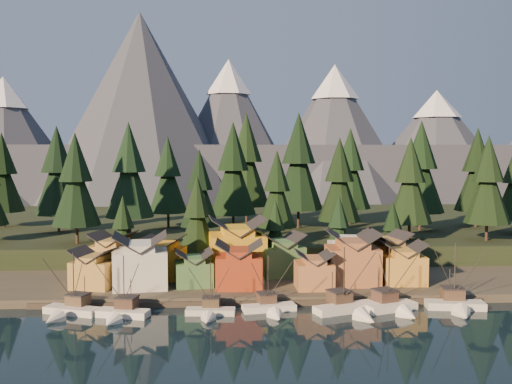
{
  "coord_description": "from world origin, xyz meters",
  "views": [
    {
      "loc": [
        -5.18,
        -83.44,
        27.16
      ],
      "look_at": [
        0.28,
        30.0,
        19.04
      ],
      "focal_mm": 40.0,
      "sensor_mm": 36.0,
      "label": 1
    }
  ],
  "objects_px": {
    "boat_4": "(350,301)",
    "boat_6": "(457,296)",
    "boat_5": "(394,297)",
    "house_back_0": "(113,253)",
    "boat_2": "(210,305)",
    "boat_0": "(68,303)",
    "boat_3": "(271,301)",
    "house_front_0": "(94,267)",
    "house_back_1": "(165,256)",
    "boat_1": "(120,305)",
    "house_front_1": "(140,259)"
  },
  "relations": [
    {
      "from": "boat_4",
      "to": "boat_6",
      "type": "distance_m",
      "value": 18.68
    },
    {
      "from": "boat_5",
      "to": "house_back_0",
      "type": "relative_size",
      "value": 1.26
    },
    {
      "from": "boat_2",
      "to": "house_back_0",
      "type": "xyz_separation_m",
      "value": [
        -20.79,
        25.46,
        4.33
      ]
    },
    {
      "from": "boat_4",
      "to": "boat_6",
      "type": "relative_size",
      "value": 0.98
    },
    {
      "from": "boat_0",
      "to": "boat_4",
      "type": "relative_size",
      "value": 0.92
    },
    {
      "from": "boat_3",
      "to": "house_front_0",
      "type": "relative_size",
      "value": 1.17
    },
    {
      "from": "boat_0",
      "to": "house_back_1",
      "type": "bearing_deg",
      "value": 76.54
    },
    {
      "from": "boat_1",
      "to": "boat_4",
      "type": "relative_size",
      "value": 0.91
    },
    {
      "from": "boat_5",
      "to": "house_back_1",
      "type": "height_order",
      "value": "boat_5"
    },
    {
      "from": "house_front_0",
      "to": "house_back_1",
      "type": "height_order",
      "value": "house_back_1"
    },
    {
      "from": "boat_5",
      "to": "house_front_1",
      "type": "height_order",
      "value": "house_front_1"
    },
    {
      "from": "boat_2",
      "to": "house_front_1",
      "type": "distance_m",
      "value": 20.4
    },
    {
      "from": "boat_0",
      "to": "house_front_1",
      "type": "relative_size",
      "value": 1.03
    },
    {
      "from": "boat_2",
      "to": "house_back_1",
      "type": "height_order",
      "value": "house_back_1"
    },
    {
      "from": "house_front_0",
      "to": "house_front_1",
      "type": "height_order",
      "value": "house_front_1"
    },
    {
      "from": "house_front_0",
      "to": "house_back_1",
      "type": "distance_m",
      "value": 14.36
    },
    {
      "from": "house_front_0",
      "to": "boat_1",
      "type": "bearing_deg",
      "value": -48.91
    },
    {
      "from": "boat_6",
      "to": "boat_5",
      "type": "bearing_deg",
      "value": -170.78
    },
    {
      "from": "boat_5",
      "to": "house_front_0",
      "type": "relative_size",
      "value": 1.38
    },
    {
      "from": "boat_4",
      "to": "house_front_1",
      "type": "relative_size",
      "value": 1.12
    },
    {
      "from": "house_back_1",
      "to": "house_front_0",
      "type": "bearing_deg",
      "value": -140.12
    },
    {
      "from": "boat_5",
      "to": "house_back_1",
      "type": "distance_m",
      "value": 46.17
    },
    {
      "from": "boat_6",
      "to": "house_back_0",
      "type": "bearing_deg",
      "value": 166.26
    },
    {
      "from": "boat_3",
      "to": "boat_5",
      "type": "bearing_deg",
      "value": -12.6
    },
    {
      "from": "boat_6",
      "to": "house_back_0",
      "type": "distance_m",
      "value": 67.48
    },
    {
      "from": "boat_4",
      "to": "house_back_1",
      "type": "xyz_separation_m",
      "value": [
        -33.26,
        21.8,
        3.77
      ]
    },
    {
      "from": "house_front_1",
      "to": "house_back_1",
      "type": "distance_m",
      "value": 8.38
    },
    {
      "from": "boat_3",
      "to": "boat_6",
      "type": "distance_m",
      "value": 31.91
    },
    {
      "from": "boat_5",
      "to": "boat_1",
      "type": "bearing_deg",
      "value": 161.36
    },
    {
      "from": "boat_4",
      "to": "boat_6",
      "type": "height_order",
      "value": "boat_6"
    },
    {
      "from": "house_front_0",
      "to": "house_back_0",
      "type": "height_order",
      "value": "house_back_0"
    },
    {
      "from": "boat_0",
      "to": "boat_3",
      "type": "bearing_deg",
      "value": 20.42
    },
    {
      "from": "boat_3",
      "to": "house_front_0",
      "type": "bearing_deg",
      "value": 147.04
    },
    {
      "from": "boat_6",
      "to": "boat_0",
      "type": "bearing_deg",
      "value": -172.8
    },
    {
      "from": "boat_4",
      "to": "boat_6",
      "type": "bearing_deg",
      "value": -17.81
    },
    {
      "from": "house_front_0",
      "to": "boat_5",
      "type": "bearing_deg",
      "value": -0.05
    },
    {
      "from": "boat_2",
      "to": "house_front_0",
      "type": "distance_m",
      "value": 26.83
    },
    {
      "from": "boat_2",
      "to": "boat_6",
      "type": "xyz_separation_m",
      "value": [
        42.09,
        1.25,
        0.61
      ]
    },
    {
      "from": "boat_6",
      "to": "boat_2",
      "type": "bearing_deg",
      "value": -170.98
    },
    {
      "from": "boat_4",
      "to": "house_back_1",
      "type": "distance_m",
      "value": 39.94
    },
    {
      "from": "boat_4",
      "to": "house_front_1",
      "type": "bearing_deg",
      "value": 137.53
    },
    {
      "from": "boat_5",
      "to": "boat_2",
      "type": "bearing_deg",
      "value": 161.05
    },
    {
      "from": "boat_2",
      "to": "house_front_1",
      "type": "xyz_separation_m",
      "value": [
        -13.5,
        14.45,
        5.0
      ]
    },
    {
      "from": "boat_3",
      "to": "boat_5",
      "type": "relative_size",
      "value": 0.85
    },
    {
      "from": "house_back_1",
      "to": "boat_3",
      "type": "bearing_deg",
      "value": -36.1
    },
    {
      "from": "boat_2",
      "to": "boat_6",
      "type": "height_order",
      "value": "boat_6"
    },
    {
      "from": "boat_2",
      "to": "boat_3",
      "type": "height_order",
      "value": "boat_3"
    },
    {
      "from": "boat_3",
      "to": "house_back_0",
      "type": "bearing_deg",
      "value": 131.43
    },
    {
      "from": "boat_2",
      "to": "house_front_1",
      "type": "relative_size",
      "value": 0.89
    },
    {
      "from": "boat_1",
      "to": "house_front_0",
      "type": "height_order",
      "value": "boat_1"
    }
  ]
}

